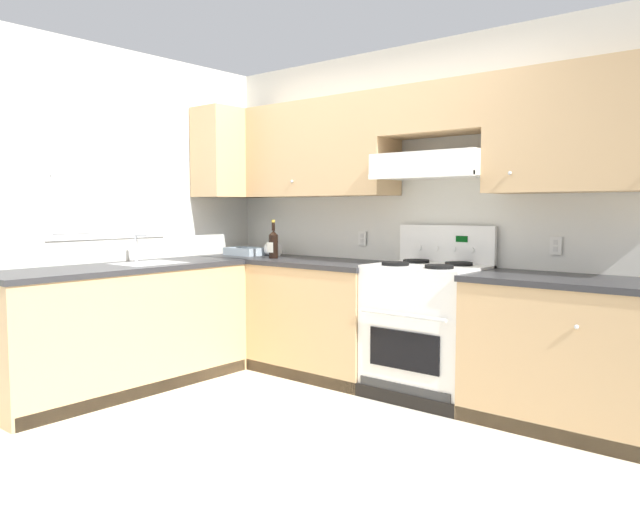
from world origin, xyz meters
name	(u,v)px	position (x,y,z in m)	size (l,w,h in m)	color
ground_plane	(241,427)	(0.00, 0.00, 0.00)	(7.04, 7.04, 0.00)	beige
wall_back	(429,187)	(0.41, 1.53, 1.48)	(4.68, 0.57, 2.55)	silver
wall_left	(121,206)	(-1.59, 0.23, 1.34)	(0.47, 4.00, 2.55)	silver
counter_back_run	(381,327)	(0.18, 1.24, 0.45)	(3.60, 0.65, 0.91)	tan
counter_left_run	(123,327)	(-1.24, 0.00, 0.46)	(0.63, 1.91, 1.13)	tan
stove	(426,329)	(0.56, 1.25, 0.48)	(0.76, 0.62, 1.20)	white
wine_bottle	(273,244)	(-0.84, 1.16, 1.03)	(0.08, 0.08, 0.32)	black
bowl	(246,253)	(-1.27, 1.26, 0.93)	(0.33, 0.24, 0.07)	#9EADB7
paper_towel_roll	(273,249)	(-1.03, 1.36, 0.97)	(0.12, 0.11, 0.11)	white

